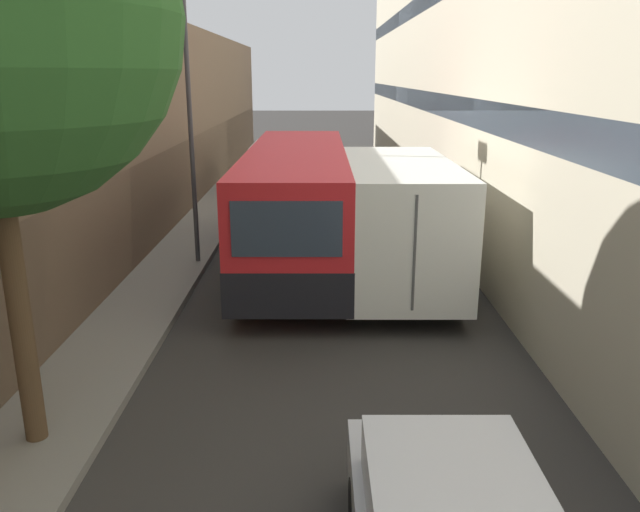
{
  "coord_description": "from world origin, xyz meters",
  "views": [
    {
      "loc": [
        -0.11,
        0.74,
        4.84
      ],
      "look_at": [
        -0.06,
        11.83,
        1.6
      ],
      "focal_mm": 35.0,
      "sensor_mm": 36.0,
      "label": 1
    }
  ],
  "objects_px": {
    "bus": "(295,202)",
    "box_truck": "(389,214)",
    "street_lamp": "(184,63)",
    "panel_van": "(273,166)"
  },
  "relations": [
    {
      "from": "bus",
      "to": "box_truck",
      "type": "height_order",
      "value": "bus"
    },
    {
      "from": "box_truck",
      "to": "street_lamp",
      "type": "distance_m",
      "value": 6.11
    },
    {
      "from": "box_truck",
      "to": "street_lamp",
      "type": "height_order",
      "value": "street_lamp"
    },
    {
      "from": "bus",
      "to": "box_truck",
      "type": "distance_m",
      "value": 2.75
    },
    {
      "from": "bus",
      "to": "box_truck",
      "type": "relative_size",
      "value": 1.29
    },
    {
      "from": "box_truck",
      "to": "street_lamp",
      "type": "xyz_separation_m",
      "value": [
        -4.92,
        0.95,
        3.5
      ]
    },
    {
      "from": "bus",
      "to": "street_lamp",
      "type": "bearing_deg",
      "value": -168.57
    },
    {
      "from": "bus",
      "to": "panel_van",
      "type": "bearing_deg",
      "value": 97.21
    },
    {
      "from": "street_lamp",
      "to": "bus",
      "type": "bearing_deg",
      "value": 11.43
    },
    {
      "from": "bus",
      "to": "street_lamp",
      "type": "distance_m",
      "value": 4.39
    }
  ]
}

